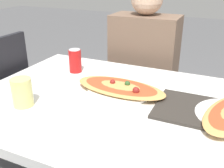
# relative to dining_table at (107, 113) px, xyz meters

# --- Properties ---
(dining_table) EXTENTS (1.15, 0.90, 0.74)m
(dining_table) POSITION_rel_dining_table_xyz_m (0.00, 0.00, 0.00)
(dining_table) COLOR white
(dining_table) RESTS_ON ground_plane
(chair_far_seated) EXTENTS (0.40, 0.40, 0.92)m
(chair_far_seated) POSITION_rel_dining_table_xyz_m (-0.05, 0.78, -0.16)
(chair_far_seated) COLOR black
(chair_far_seated) RESTS_ON ground_plane
(person_seated) EXTENTS (0.42, 0.26, 1.19)m
(person_seated) POSITION_rel_dining_table_xyz_m (-0.05, 0.67, 0.03)
(person_seated) COLOR #2D2D38
(person_seated) RESTS_ON ground_plane
(pizza_main) EXTENTS (0.44, 0.29, 0.05)m
(pizza_main) POSITION_rel_dining_table_xyz_m (0.03, 0.08, 0.09)
(pizza_main) COLOR white
(pizza_main) RESTS_ON dining_table
(soda_can) EXTENTS (0.07, 0.07, 0.12)m
(soda_can) POSITION_rel_dining_table_xyz_m (-0.29, 0.22, 0.14)
(soda_can) COLOR red
(soda_can) RESTS_ON dining_table
(drink_glass) EXTENTS (0.08, 0.08, 0.12)m
(drink_glass) POSITION_rel_dining_table_xyz_m (-0.28, -0.20, 0.13)
(drink_glass) COLOR #E0DB7F
(drink_glass) RESTS_ON dining_table
(serving_tray) EXTENTS (0.43, 0.26, 0.01)m
(serving_tray) POSITION_rel_dining_table_xyz_m (0.42, 0.04, 0.08)
(serving_tray) COLOR #332D28
(serving_tray) RESTS_ON dining_table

